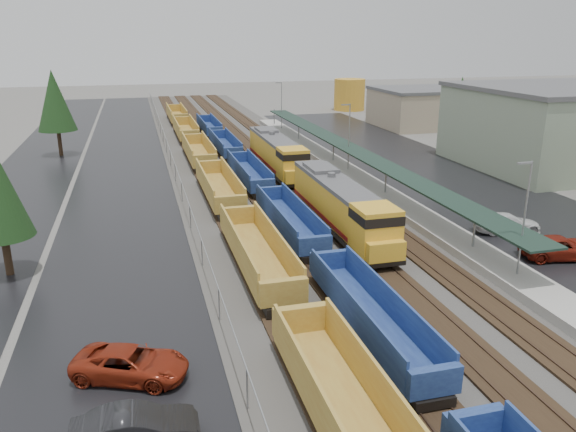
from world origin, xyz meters
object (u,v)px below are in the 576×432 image
at_px(locomotive_trail, 277,154).
at_px(well_string_blue, 289,220).
at_px(locomotive_lead, 342,206).
at_px(parked_car_west_b, 135,430).
at_px(parked_car_west_c, 131,364).
at_px(well_string_yellow, 219,188).
at_px(parked_car_east_c, 507,223).
at_px(storage_tank, 349,95).
at_px(parked_car_east_b, 561,248).

xyz_separation_m(locomotive_trail, well_string_blue, (-4.00, -19.91, -1.17)).
relative_size(locomotive_lead, parked_car_west_b, 3.84).
relative_size(locomotive_lead, locomotive_trail, 1.00).
height_order(locomotive_lead, parked_car_west_c, locomotive_lead).
relative_size(well_string_blue, parked_car_west_b, 23.06).
distance_m(well_string_yellow, parked_car_east_c, 25.92).
distance_m(parked_car_west_b, parked_car_west_c, 4.80).
relative_size(storage_tank, parked_car_west_b, 1.31).
distance_m(storage_tank, parked_car_west_b, 102.95).
relative_size(parked_car_west_b, parked_car_east_c, 0.93).
bearing_deg(storage_tank, parked_car_west_c, -116.80).
relative_size(locomotive_trail, parked_car_east_b, 3.32).
distance_m(parked_car_west_b, parked_car_east_b, 31.72).
relative_size(parked_car_west_c, parked_car_east_b, 0.94).
relative_size(parked_car_east_b, parked_car_east_c, 1.08).
bearing_deg(well_string_yellow, storage_tank, 58.81).
relative_size(well_string_yellow, parked_car_west_b, 24.55).
bearing_deg(well_string_yellow, parked_car_west_b, -103.76).
xyz_separation_m(locomotive_trail, storage_tank, (28.26, 50.89, 0.91)).
height_order(locomotive_lead, well_string_yellow, locomotive_lead).
bearing_deg(parked_car_west_b, storage_tank, -24.67).
bearing_deg(storage_tank, parked_car_east_b, -100.51).
xyz_separation_m(well_string_yellow, parked_car_west_b, (-8.08, -32.99, -0.42)).
xyz_separation_m(locomotive_trail, parked_car_west_b, (-16.08, -41.99, -1.47)).
bearing_deg(parked_car_east_c, well_string_blue, 86.83).
relative_size(well_string_yellow, parked_car_east_c, 22.80).
height_order(well_string_yellow, parked_car_east_b, well_string_yellow).
xyz_separation_m(locomotive_lead, parked_car_east_c, (12.98, -3.22, -1.52)).
xyz_separation_m(well_string_yellow, well_string_blue, (4.00, -10.91, -0.11)).
height_order(storage_tank, parked_car_west_c, storage_tank).
bearing_deg(well_string_blue, parked_car_east_b, -30.17).
height_order(storage_tank, parked_car_west_b, storage_tank).
xyz_separation_m(parked_car_west_c, parked_car_east_c, (29.21, 12.98, 0.02)).
bearing_deg(parked_car_west_c, parked_car_east_c, -43.09).
height_order(locomotive_trail, parked_car_west_b, locomotive_trail).
bearing_deg(locomotive_lead, parked_car_west_c, -135.08).
height_order(locomotive_lead, well_string_blue, locomotive_lead).
distance_m(storage_tank, parked_car_east_c, 76.68).
bearing_deg(parked_car_east_b, parked_car_west_c, 115.84).
distance_m(locomotive_trail, parked_car_east_b, 32.78).
distance_m(locomotive_trail, storage_tank, 58.22).
height_order(parked_car_west_b, parked_car_east_c, parked_car_west_b).
height_order(well_string_blue, parked_car_east_c, well_string_blue).
height_order(parked_car_west_b, parked_car_west_c, parked_car_west_b).
height_order(locomotive_lead, locomotive_trail, same).
relative_size(parked_car_west_b, parked_car_east_b, 0.86).
bearing_deg(parked_car_west_b, parked_car_east_b, -66.83).
relative_size(well_string_blue, storage_tank, 17.58).
distance_m(locomotive_lead, parked_car_east_b, 16.06).
xyz_separation_m(well_string_yellow, parked_car_east_c, (20.98, -15.21, -0.46)).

